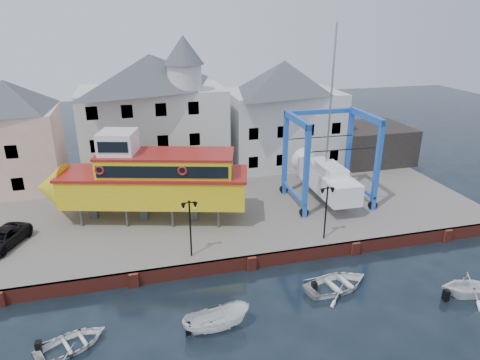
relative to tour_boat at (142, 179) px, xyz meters
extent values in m
plane|color=black|center=(6.83, -8.00, -4.47)|extent=(140.00, 140.00, 0.00)
cube|color=#68615A|center=(6.83, 3.00, -3.97)|extent=(44.00, 22.00, 1.00)
cube|color=maroon|center=(6.83, -7.88, -3.97)|extent=(44.00, 0.25, 1.00)
cube|color=maroon|center=(-1.17, -8.05, -3.97)|extent=(0.60, 0.36, 1.00)
cube|color=maroon|center=(6.83, -8.05, -3.97)|extent=(0.60, 0.36, 1.00)
cube|color=maroon|center=(14.83, -8.05, -3.97)|extent=(0.60, 0.36, 1.00)
cube|color=maroon|center=(22.83, -8.05, -3.97)|extent=(0.60, 0.36, 1.00)
cube|color=#DAA594|center=(-11.17, 10.00, 0.28)|extent=(8.00, 7.00, 7.50)
pyramid|color=#40454B|center=(-11.17, 10.00, 5.43)|extent=(8.00, 7.00, 2.80)
cube|color=black|center=(-10.67, 6.54, -1.87)|extent=(1.00, 0.08, 1.20)
cube|color=black|center=(-10.67, 6.54, 1.13)|extent=(1.00, 0.08, 1.20)
cube|color=silver|center=(1.83, 10.50, 1.03)|extent=(14.00, 8.00, 9.00)
pyramid|color=#40454B|center=(1.83, 10.50, 7.13)|extent=(14.00, 8.00, 3.20)
cube|color=black|center=(-3.67, 6.54, -1.87)|extent=(1.00, 0.08, 1.20)
cube|color=black|center=(-0.67, 6.54, -1.87)|extent=(1.00, 0.08, 1.20)
cube|color=black|center=(2.33, 6.54, -1.87)|extent=(1.00, 0.08, 1.20)
cube|color=black|center=(5.33, 6.54, -1.87)|extent=(1.00, 0.08, 1.20)
cube|color=black|center=(-3.67, 6.54, 1.13)|extent=(1.00, 0.08, 1.20)
cube|color=black|center=(-0.67, 6.54, 1.13)|extent=(1.00, 0.08, 1.20)
cube|color=black|center=(2.33, 6.54, 1.13)|extent=(1.00, 0.08, 1.20)
cube|color=black|center=(5.33, 6.54, 1.13)|extent=(1.00, 0.08, 1.20)
cube|color=black|center=(-3.67, 6.54, 4.13)|extent=(1.00, 0.08, 1.20)
cube|color=black|center=(-0.67, 6.54, 4.13)|extent=(1.00, 0.08, 1.20)
cube|color=black|center=(2.33, 6.54, 4.13)|extent=(1.00, 0.08, 1.20)
cube|color=black|center=(5.33, 6.54, 4.13)|extent=(1.00, 0.08, 1.20)
cylinder|color=silver|center=(4.83, 8.10, 6.73)|extent=(3.20, 3.20, 2.40)
cone|color=#40454B|center=(4.83, 8.10, 9.23)|extent=(3.80, 3.80, 2.60)
cube|color=silver|center=(15.83, 11.00, 0.53)|extent=(12.00, 8.00, 8.00)
pyramid|color=#40454B|center=(15.83, 11.00, 6.13)|extent=(12.00, 8.00, 3.20)
cube|color=black|center=(11.33, 7.04, -1.87)|extent=(1.00, 0.08, 1.20)
cube|color=black|center=(14.33, 7.04, -1.87)|extent=(1.00, 0.08, 1.20)
cube|color=black|center=(17.33, 7.04, -1.87)|extent=(1.00, 0.08, 1.20)
cube|color=black|center=(20.33, 7.04, -1.87)|extent=(1.00, 0.08, 1.20)
cube|color=black|center=(11.33, 7.04, 1.13)|extent=(1.00, 0.08, 1.20)
cube|color=black|center=(14.33, 7.04, 1.13)|extent=(1.00, 0.08, 1.20)
cube|color=black|center=(17.33, 7.04, 1.13)|extent=(1.00, 0.08, 1.20)
cube|color=black|center=(20.33, 7.04, 1.13)|extent=(1.00, 0.08, 1.20)
cube|color=black|center=(25.83, 9.00, -1.47)|extent=(8.00, 7.00, 4.00)
cylinder|color=black|center=(2.83, -6.80, -1.47)|extent=(0.12, 0.12, 4.00)
cube|color=black|center=(2.83, -6.80, 0.58)|extent=(0.90, 0.06, 0.06)
sphere|color=black|center=(2.83, -6.80, 0.65)|extent=(0.16, 0.16, 0.16)
cone|color=black|center=(2.43, -6.80, 0.31)|extent=(0.32, 0.32, 0.45)
sphere|color=white|center=(2.43, -6.80, 0.13)|extent=(0.18, 0.18, 0.18)
cone|color=black|center=(3.23, -6.80, 0.31)|extent=(0.32, 0.32, 0.45)
sphere|color=white|center=(3.23, -6.80, 0.13)|extent=(0.18, 0.18, 0.18)
cylinder|color=black|center=(12.83, -6.80, -1.47)|extent=(0.12, 0.12, 4.00)
cube|color=black|center=(12.83, -6.80, 0.58)|extent=(0.90, 0.06, 0.06)
sphere|color=black|center=(12.83, -6.80, 0.65)|extent=(0.16, 0.16, 0.16)
cone|color=black|center=(12.43, -6.80, 0.31)|extent=(0.32, 0.32, 0.45)
sphere|color=white|center=(12.43, -6.80, 0.13)|extent=(0.18, 0.18, 0.18)
cone|color=black|center=(13.23, -6.80, 0.31)|extent=(0.32, 0.32, 0.45)
sphere|color=white|center=(13.23, -6.80, 0.13)|extent=(0.18, 0.18, 0.18)
cylinder|color=#59595E|center=(-4.91, -0.12, -2.70)|extent=(0.25, 0.25, 1.55)
cylinder|color=#59595E|center=(-4.12, 2.67, -2.70)|extent=(0.25, 0.25, 1.55)
cylinder|color=#59595E|center=(-1.43, -1.10, -2.70)|extent=(0.25, 0.25, 1.55)
cylinder|color=#59595E|center=(-0.64, 1.69, -2.70)|extent=(0.25, 0.25, 1.55)
cylinder|color=#59595E|center=(2.06, -2.08, -2.70)|extent=(0.25, 0.25, 1.55)
cylinder|color=#59595E|center=(2.84, 0.71, -2.70)|extent=(0.25, 0.25, 1.55)
cylinder|color=#59595E|center=(5.54, -3.06, -2.70)|extent=(0.25, 0.25, 1.55)
cylinder|color=#59595E|center=(6.32, -0.28, -2.70)|extent=(0.25, 0.25, 1.55)
cube|color=#59595E|center=(-4.02, 1.13, -2.70)|extent=(0.74, 0.67, 1.55)
cube|color=#59595E|center=(-0.04, 0.01, -2.70)|extent=(0.74, 0.67, 1.55)
cube|color=#59595E|center=(3.94, -1.11, -2.70)|extent=(0.74, 0.67, 1.55)
cube|color=yellow|center=(0.96, -0.27, -0.78)|extent=(15.00, 7.71, 2.27)
cone|color=yellow|center=(-7.10, 2.00, -0.78)|extent=(3.25, 4.40, 3.93)
cube|color=#A21D17|center=(0.96, -0.27, 0.46)|extent=(15.34, 7.95, 0.23)
cube|color=yellow|center=(1.95, -0.55, 1.18)|extent=(10.91, 6.19, 1.65)
cube|color=black|center=(1.47, -2.27, 1.23)|extent=(9.57, 2.75, 0.93)
cube|color=black|center=(2.44, 1.17, 1.23)|extent=(9.57, 2.75, 0.93)
cube|color=#A21D17|center=(1.95, -0.55, 2.10)|extent=(11.13, 6.34, 0.19)
cube|color=white|center=(-1.53, 0.43, 2.95)|extent=(3.32, 3.32, 1.88)
cube|color=black|center=(-1.90, -0.89, 3.03)|extent=(2.19, 0.67, 0.83)
torus|color=#A21D17|center=(-3.03, -1.06, 1.39)|extent=(0.74, 0.34, 0.72)
torus|color=#A21D17|center=(2.95, -2.74, 1.39)|extent=(0.74, 0.34, 0.72)
cube|color=#1457B4|center=(12.78, -3.01, 0.42)|extent=(0.40, 0.40, 7.79)
cylinder|color=black|center=(12.78, -3.01, -3.08)|extent=(0.79, 0.30, 0.78)
cube|color=#1457B4|center=(12.89, 2.17, 0.42)|extent=(0.40, 0.40, 7.79)
cylinder|color=black|center=(12.89, 2.17, -3.08)|extent=(0.79, 0.30, 0.78)
cube|color=#1457B4|center=(19.07, -3.14, 0.42)|extent=(0.40, 0.40, 7.79)
cylinder|color=black|center=(19.07, -3.14, -3.08)|extent=(0.79, 0.30, 0.78)
cube|color=#1457B4|center=(19.18, 2.03, 0.42)|extent=(0.40, 0.40, 7.79)
cylinder|color=black|center=(19.18, 2.03, -3.08)|extent=(0.79, 0.30, 0.78)
cube|color=#1457B4|center=(12.84, -0.42, 4.13)|extent=(0.51, 5.57, 0.55)
cube|color=#1457B4|center=(12.84, -0.42, -2.36)|extent=(0.40, 5.57, 0.23)
cube|color=#1457B4|center=(19.12, -0.56, 4.13)|extent=(0.51, 5.57, 0.55)
cube|color=#1457B4|center=(19.12, -0.56, -2.36)|extent=(0.40, 5.57, 0.23)
cube|color=#1457B4|center=(16.04, 2.10, 4.13)|extent=(6.69, 0.54, 0.39)
cube|color=white|center=(15.98, -0.49, -1.47)|extent=(2.74, 8.40, 1.78)
cone|color=white|center=(16.09, 4.46, -1.47)|extent=(2.60, 1.84, 2.56)
cube|color=#59595E|center=(15.98, -0.49, -2.75)|extent=(0.31, 2.01, 0.78)
cube|color=white|center=(15.97, -1.04, -0.24)|extent=(1.85, 3.38, 0.67)
cylinder|color=#99999E|center=(15.99, 0.07, 5.54)|extent=(0.16, 0.16, 12.24)
cube|color=black|center=(15.94, -2.49, 1.93)|extent=(6.08, 0.25, 0.05)
cube|color=black|center=(16.03, 1.52, 1.93)|extent=(6.08, 0.25, 0.05)
imported|color=black|center=(-10.16, -2.12, -2.83)|extent=(3.85, 5.09, 1.29)
imported|color=white|center=(3.21, -13.46, -4.47)|extent=(4.00, 1.76, 1.51)
imported|color=white|center=(11.57, -11.59, -4.47)|extent=(5.00, 3.96, 0.93)
imported|color=white|center=(19.15, -14.46, -4.47)|extent=(4.04, 3.69, 1.82)
imported|color=white|center=(-4.57, -12.88, -4.47)|extent=(4.55, 4.02, 0.78)
camera|label=1|loc=(-0.44, -32.68, 12.15)|focal=32.00mm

